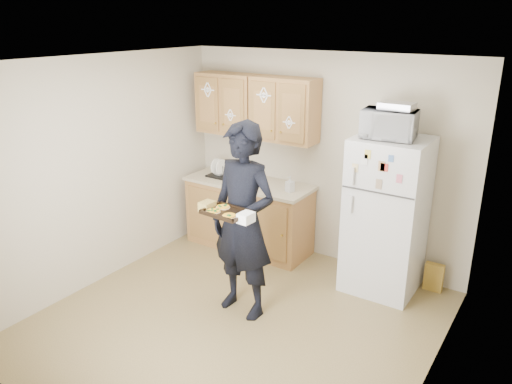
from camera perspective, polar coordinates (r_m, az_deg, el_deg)
floor at (r=5.12m, az=-2.19°, el=-14.50°), size 3.60×3.60×0.00m
ceiling at (r=4.27m, az=-2.63°, el=14.60°), size 3.60×3.60×0.00m
wall_back at (r=6.03m, az=7.61°, el=3.77°), size 3.60×0.04×2.50m
wall_front at (r=3.39m, az=-20.65°, el=-10.25°), size 3.60×0.04×2.50m
wall_left at (r=5.73m, az=-17.23°, el=2.24°), size 0.04×3.60×2.50m
wall_right at (r=3.87m, az=20.04°, el=-6.39°), size 0.04×3.60×2.50m
refrigerator at (r=5.49m, az=14.65°, el=-2.67°), size 0.75×0.70×1.70m
base_cabinet at (r=6.43m, az=-0.81°, el=-2.78°), size 1.60×0.60×0.86m
countertop at (r=6.27m, az=-0.83°, el=1.03°), size 1.64×0.64×0.04m
upper_cab_left at (r=6.38m, az=-3.21°, el=10.06°), size 0.80×0.33×0.75m
upper_cab_right at (r=5.93m, az=3.28°, el=9.36°), size 0.80×0.33×0.75m
cereal_box at (r=5.88m, az=19.65°, el=-9.15°), size 0.20×0.07×0.32m
person at (r=4.84m, az=-1.48°, el=-3.41°), size 0.75×0.52×1.96m
baking_tray at (r=4.53m, az=-3.45°, el=-2.39°), size 0.42×0.32×0.04m
pizza_front_left at (r=4.53m, az=-4.90°, el=-2.19°), size 0.13×0.13×0.02m
pizza_front_right at (r=4.42m, az=-3.09°, el=-2.73°), size 0.13×0.13×0.02m
pizza_back_left at (r=4.62m, az=-3.80°, el=-1.70°), size 0.13×0.13×0.02m
microwave at (r=5.18m, az=14.97°, el=7.50°), size 0.57×0.42×0.29m
foil_pan at (r=5.16m, az=15.82°, el=9.43°), size 0.33×0.23×0.07m
dish_rack at (r=6.46m, az=-3.81°, el=2.41°), size 0.37×0.28×0.15m
bowl at (r=6.50m, az=-4.21°, el=2.22°), size 0.23×0.23×0.05m
soap_bottle at (r=5.89m, az=3.89°, el=0.91°), size 0.10×0.11×0.19m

